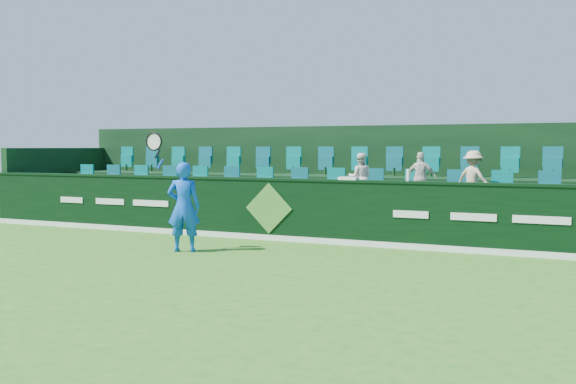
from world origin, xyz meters
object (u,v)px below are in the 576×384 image
at_px(spectator_right, 473,178).
at_px(drinks_bottle, 408,175).
at_px(tennis_player, 183,206).
at_px(spectator_middle, 421,178).
at_px(spectator_left, 360,178).
at_px(towel, 349,178).

relative_size(spectator_right, drinks_bottle, 4.86).
bearing_deg(tennis_player, spectator_middle, 39.75).
bearing_deg(spectator_left, spectator_middle, 162.55).
distance_m(spectator_middle, towel, 1.68).
xyz_separation_m(spectator_left, towel, (0.10, -1.12, 0.03)).
bearing_deg(towel, spectator_middle, 41.81).
height_order(spectator_middle, drinks_bottle, spectator_middle).
xyz_separation_m(tennis_player, drinks_bottle, (3.89, 2.12, 0.58)).
xyz_separation_m(spectator_left, spectator_middle, (1.35, 0.00, 0.01)).
distance_m(spectator_right, drinks_bottle, 1.57).
bearing_deg(towel, spectator_right, 25.56).
bearing_deg(spectator_middle, towel, 37.49).
bearing_deg(drinks_bottle, spectator_left, 140.22).
bearing_deg(spectator_right, drinks_bottle, 69.83).
bearing_deg(tennis_player, spectator_right, 33.02).
bearing_deg(spectator_right, spectator_middle, 24.22).
xyz_separation_m(spectator_right, drinks_bottle, (-1.10, -1.12, 0.09)).
distance_m(spectator_left, drinks_bottle, 1.75).
relative_size(tennis_player, towel, 6.23).
bearing_deg(spectator_right, tennis_player, 57.25).
height_order(spectator_left, spectator_middle, spectator_middle).
bearing_deg(towel, tennis_player, -141.27).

